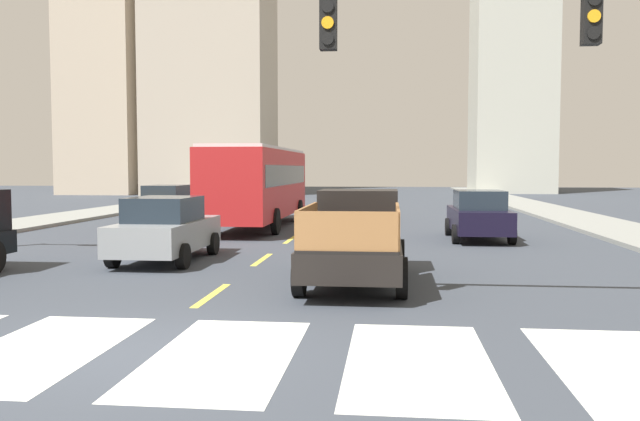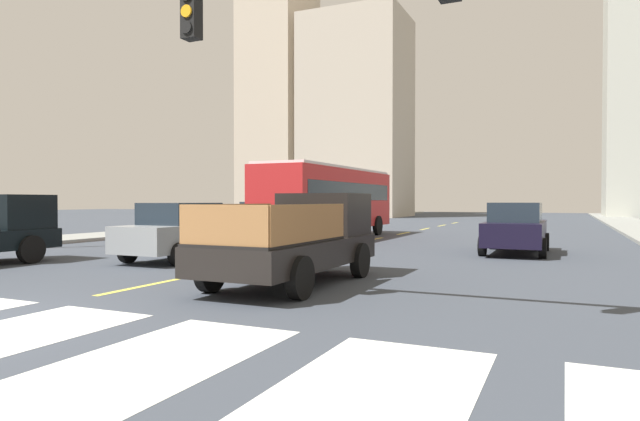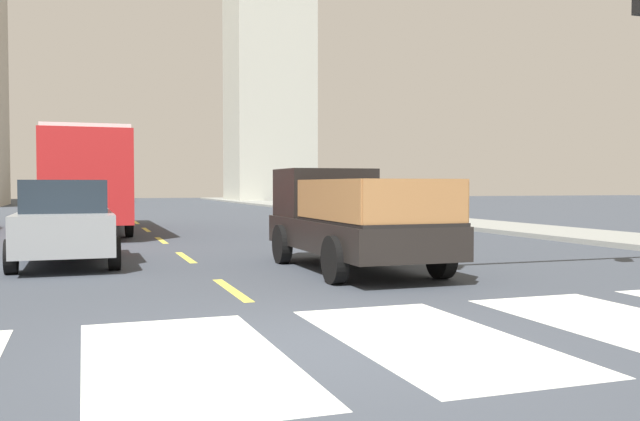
# 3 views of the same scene
# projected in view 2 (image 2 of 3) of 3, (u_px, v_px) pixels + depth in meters

# --- Properties ---
(sidewalk_left) EXTENTS (3.28, 110.00, 0.15)m
(sidewalk_left) POSITION_uv_depth(u_px,v_px,m) (150.00, 232.00, 29.04)
(sidewalk_left) COLOR gray
(sidewalk_left) RESTS_ON ground
(crosswalk_stripe_5) EXTENTS (1.84, 3.82, 0.01)m
(crosswalk_stripe_5) POSITION_uv_depth(u_px,v_px,m) (149.00, 362.00, 5.96)
(crosswalk_stripe_5) COLOR white
(crosswalk_stripe_5) RESTS_ON ground
(crosswalk_stripe_6) EXTENTS (1.84, 3.82, 0.01)m
(crosswalk_stripe_6) POSITION_uv_depth(u_px,v_px,m) (367.00, 397.00, 4.90)
(crosswalk_stripe_6) COLOR white
(crosswalk_stripe_6) RESTS_ON ground
(lane_dash_0) EXTENTS (0.16, 2.40, 0.01)m
(lane_dash_0) POSITION_uv_depth(u_px,v_px,m) (141.00, 287.00, 11.18)
(lane_dash_0) COLOR #DED148
(lane_dash_0) RESTS_ON ground
(lane_dash_1) EXTENTS (0.16, 2.40, 0.01)m
(lane_dash_1) POSITION_uv_depth(u_px,v_px,m) (263.00, 262.00, 15.73)
(lane_dash_1) COLOR #DED148
(lane_dash_1) RESTS_ON ground
(lane_dash_2) EXTENTS (0.16, 2.40, 0.01)m
(lane_dash_2) POSITION_uv_depth(u_px,v_px,m) (331.00, 248.00, 20.28)
(lane_dash_2) COLOR #DED148
(lane_dash_2) RESTS_ON ground
(lane_dash_3) EXTENTS (0.16, 2.40, 0.01)m
(lane_dash_3) POSITION_uv_depth(u_px,v_px,m) (374.00, 239.00, 24.83)
(lane_dash_3) COLOR #DED148
(lane_dash_3) RESTS_ON ground
(lane_dash_4) EXTENTS (0.16, 2.40, 0.01)m
(lane_dash_4) POSITION_uv_depth(u_px,v_px,m) (404.00, 233.00, 29.38)
(lane_dash_4) COLOR #DED148
(lane_dash_4) RESTS_ON ground
(lane_dash_5) EXTENTS (0.16, 2.40, 0.01)m
(lane_dash_5) POSITION_uv_depth(u_px,v_px,m) (425.00, 229.00, 33.93)
(lane_dash_5) COLOR #DED148
(lane_dash_5) RESTS_ON ground
(lane_dash_6) EXTENTS (0.16, 2.40, 0.01)m
(lane_dash_6) POSITION_uv_depth(u_px,v_px,m) (442.00, 225.00, 38.48)
(lane_dash_6) COLOR #DED148
(lane_dash_6) RESTS_ON ground
(lane_dash_7) EXTENTS (0.16, 2.40, 0.01)m
(lane_dash_7) POSITION_uv_depth(u_px,v_px,m) (455.00, 223.00, 43.03)
(lane_dash_7) COLOR #DED148
(lane_dash_7) RESTS_ON ground
(pickup_stakebed) EXTENTS (2.18, 5.20, 1.96)m
(pickup_stakebed) POSITION_uv_depth(u_px,v_px,m) (301.00, 239.00, 11.91)
(pickup_stakebed) COLOR black
(pickup_stakebed) RESTS_ON ground
(city_bus) EXTENTS (2.72, 10.80, 3.32)m
(city_bus) POSITION_uv_depth(u_px,v_px,m) (330.00, 197.00, 25.28)
(city_bus) COLOR red
(city_bus) RESTS_ON ground
(sedan_near_right) EXTENTS (2.02, 4.40, 1.72)m
(sedan_near_right) POSITION_uv_depth(u_px,v_px,m) (183.00, 231.00, 16.28)
(sedan_near_right) COLOR gray
(sedan_near_right) RESTS_ON ground
(sedan_far) EXTENTS (2.02, 4.40, 1.72)m
(sedan_far) POSITION_uv_depth(u_px,v_px,m) (516.00, 228.00, 18.18)
(sedan_far) COLOR black
(sedan_far) RESTS_ON ground
(sedan_mid) EXTENTS (2.02, 4.40, 1.72)m
(sedan_mid) POSITION_uv_depth(u_px,v_px,m) (264.00, 218.00, 28.75)
(sedan_mid) COLOR #A26A24
(sedan_mid) RESTS_ON ground
(tower_tall_centre) EXTENTS (7.24, 8.76, 52.65)m
(tower_tall_centre) POSITION_uv_depth(u_px,v_px,m) (278.00, 0.00, 65.90)
(tower_tall_centre) COLOR #BAAA94
(tower_tall_centre) RESTS_ON ground
(block_mid_right) EXTENTS (11.14, 8.97, 22.37)m
(block_mid_right) POSITION_uv_depth(u_px,v_px,m) (356.00, 117.00, 60.68)
(block_mid_right) COLOR #B3A694
(block_mid_right) RESTS_ON ground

